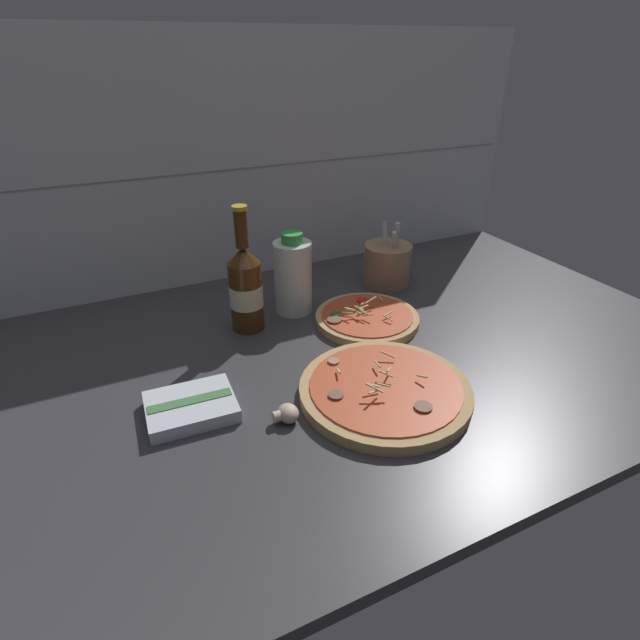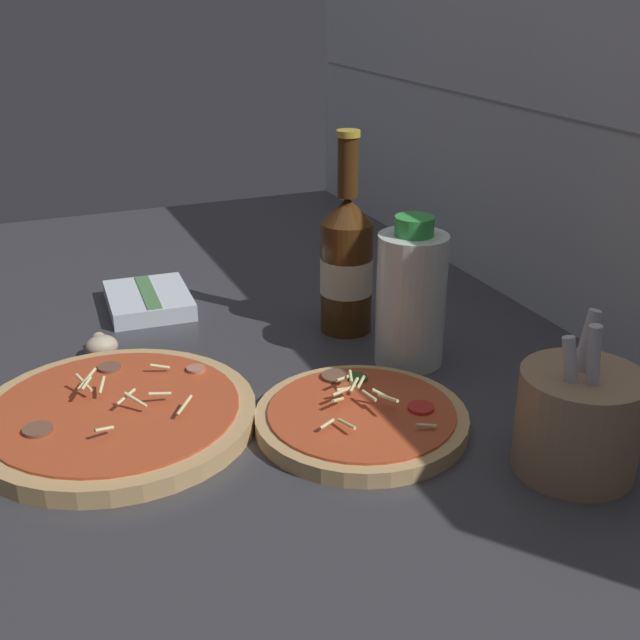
# 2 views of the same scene
# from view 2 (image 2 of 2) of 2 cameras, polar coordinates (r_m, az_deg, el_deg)

# --- Properties ---
(counter_slab) EXTENTS (1.60, 0.90, 0.03)m
(counter_slab) POSITION_cam_2_polar(r_m,az_deg,el_deg) (0.96, -5.70, -4.93)
(counter_slab) COLOR #38383D
(counter_slab) RESTS_ON ground
(tile_backsplash) EXTENTS (1.60, 0.01, 0.60)m
(tile_backsplash) POSITION_cam_2_polar(r_m,az_deg,el_deg) (1.08, 17.95, 13.39)
(tile_backsplash) COLOR silver
(tile_backsplash) RESTS_ON ground
(pizza_near) EXTENTS (0.30, 0.30, 0.05)m
(pizza_near) POSITION_cam_2_polar(r_m,az_deg,el_deg) (0.88, -14.33, -6.62)
(pizza_near) COLOR tan
(pizza_near) RESTS_ON counter_slab
(pizza_far) EXTENTS (0.23, 0.23, 0.05)m
(pizza_far) POSITION_cam_2_polar(r_m,az_deg,el_deg) (0.85, 2.96, -7.02)
(pizza_far) COLOR tan
(pizza_far) RESTS_ON counter_slab
(beer_bottle) EXTENTS (0.07, 0.07, 0.27)m
(beer_bottle) POSITION_cam_2_polar(r_m,az_deg,el_deg) (1.05, 1.90, 4.14)
(beer_bottle) COLOR #47280F
(beer_bottle) RESTS_ON counter_slab
(oil_bottle) EXTENTS (0.08, 0.08, 0.19)m
(oil_bottle) POSITION_cam_2_polar(r_m,az_deg,el_deg) (0.97, 6.48, 1.63)
(oil_bottle) COLOR silver
(oil_bottle) RESTS_ON counter_slab
(mushroom_left) EXTENTS (0.04, 0.04, 0.03)m
(mushroom_left) POSITION_cam_2_polar(r_m,az_deg,el_deg) (1.04, -15.28, -1.77)
(mushroom_left) COLOR beige
(mushroom_left) RESTS_ON counter_slab
(utensil_crock) EXTENTS (0.12, 0.12, 0.16)m
(utensil_crock) POSITION_cam_2_polar(r_m,az_deg,el_deg) (0.80, 17.87, -6.84)
(utensil_crock) COLOR #9E7A56
(utensil_crock) RESTS_ON counter_slab
(dish_towel) EXTENTS (0.15, 0.12, 0.03)m
(dish_towel) POSITION_cam_2_polar(r_m,az_deg,el_deg) (1.18, -12.09, 1.39)
(dish_towel) COLOR silver
(dish_towel) RESTS_ON counter_slab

